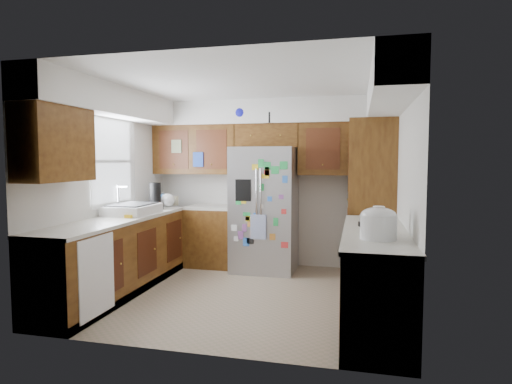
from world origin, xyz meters
TOP-DOWN VIEW (x-y plane):
  - floor at (0.00, 0.00)m, footprint 3.60×3.60m
  - room_shell at (-0.11, 0.36)m, footprint 3.64×3.24m
  - left_counter_run at (-1.36, 0.03)m, footprint 1.36×3.20m
  - right_counter_run at (1.50, -0.47)m, footprint 0.63×2.25m
  - pantry at (1.50, 1.15)m, footprint 0.60×0.90m
  - fridge at (-0.00, 1.20)m, footprint 0.90×0.79m
  - bridge_cabinet at (0.00, 1.43)m, footprint 0.96×0.34m
  - fridge_top_items at (-0.21, 1.36)m, footprint 0.74×0.31m
  - sink_assembly at (-1.50, 0.10)m, footprint 0.52×0.72m
  - left_counter_clutter at (-1.47, 0.84)m, footprint 0.29×0.87m
  - rice_cooker at (1.50, -0.97)m, footprint 0.33×0.32m
  - paper_towel at (1.52, -0.60)m, footprint 0.11×0.11m

SIDE VIEW (x-z plane):
  - floor at x=0.00m, z-range 0.00..0.00m
  - right_counter_run at x=1.50m, z-range -0.04..0.88m
  - left_counter_run at x=-1.36m, z-range -0.03..0.89m
  - fridge at x=0.00m, z-range 0.00..1.80m
  - sink_assembly at x=-1.50m, z-range 0.80..1.17m
  - paper_towel at x=1.52m, z-range 0.92..1.17m
  - left_counter_clutter at x=-1.47m, z-range 0.86..1.24m
  - rice_cooker at x=1.50m, z-range 0.93..1.21m
  - pantry at x=1.50m, z-range 0.00..2.15m
  - room_shell at x=-0.11m, z-range 0.56..3.08m
  - bridge_cabinet at x=0.00m, z-range 1.80..2.15m
  - fridge_top_items at x=-0.21m, z-range 2.13..2.45m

